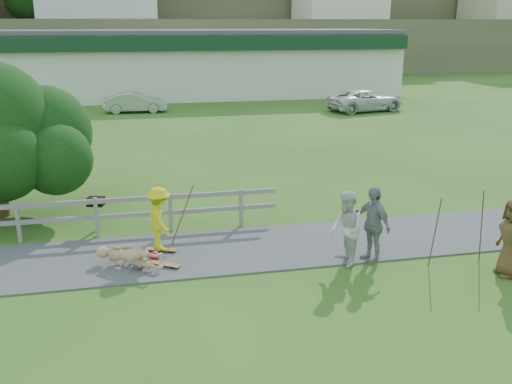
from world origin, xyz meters
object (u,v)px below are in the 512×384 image
Objects in this scene: spectator_a at (346,229)px; spectator_c at (512,238)px; skater_fallen at (129,256)px; car_white at (365,100)px; skater_rider at (160,223)px; bbq at (97,214)px; spectator_b at (373,224)px; car_silver at (135,102)px.

spectator_c reaches higher than spectator_a.
skater_fallen is 27.23m from car_white.
bbq is (-1.65, 2.04, -0.33)m from skater_rider.
skater_rider reaches higher than skater_fallen.
bbq is (-16.22, -19.61, -0.23)m from car_white.
skater_fallen is at bearing -56.42° from bbq.
spectator_b is 0.47× the size of car_silver.
bbq is (-6.67, 3.61, -0.46)m from spectator_b.
skater_rider is at bearing -110.80° from spectator_a.
car_silver is at bearing -152.86° from spectator_c.
car_white is 25.45m from bbq.
spectator_a is 7.05m from bbq.
spectator_a is at bearing -15.36° from bbq.
spectator_b is 7.60m from bbq.
skater_rider is at bearing -177.78° from car_silver.
car_white is at bearing 138.63° from spectator_b.
spectator_b is 3.13m from spectator_c.
skater_rider is 1.68× the size of bbq.
spectator_a reaches higher than car_white.
spectator_b is (0.72, 0.13, 0.03)m from spectator_a.
skater_rider is 5.27m from spectator_b.
bbq is at bearing 25.34° from skater_rider.
spectator_a is 3.73m from spectator_c.
bbq is at bearing -121.38° from spectator_a.
spectator_b is 1.95× the size of bbq.
car_white reaches higher than bbq.
spectator_a is 25.51m from car_white.
skater_rider is at bearing -126.35° from spectator_b.
spectator_a is 0.73m from spectator_b.
spectator_a is 0.99× the size of spectator_c.
bbq is at bearing 178.04° from car_silver.
car_silver reaches higher than skater_fallen.
car_silver is at bearing -12.90° from skater_rider.
spectator_c reaches higher than bbq.
spectator_b is at bearing 101.35° from spectator_a.
bbq is at bearing -107.75° from spectator_c.
car_silver is at bearing -169.20° from spectator_a.
spectator_c reaches higher than skater_rider.
spectator_b is 25.10m from car_white.
spectator_c is 0.46× the size of car_silver.
spectator_c is at bearing -162.04° from car_silver.
spectator_c reaches higher than car_silver.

